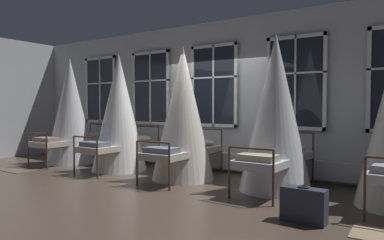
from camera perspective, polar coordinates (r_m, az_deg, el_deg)
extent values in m
plane|color=#4C3D33|center=(7.36, -0.55, -9.28)|extent=(21.92, 21.92, 0.00)
cube|color=silver|center=(8.17, 3.89, 3.79)|extent=(11.96, 0.10, 3.39)
cube|color=black|center=(10.47, -14.48, 4.70)|extent=(1.19, 0.02, 1.87)
cube|color=silver|center=(10.47, -14.43, -0.22)|extent=(1.19, 0.06, 0.07)
cube|color=silver|center=(10.55, -14.53, 9.57)|extent=(1.19, 0.06, 0.07)
cube|color=silver|center=(10.90, -16.45, 4.58)|extent=(0.07, 0.06, 1.87)
cube|color=silver|center=(10.06, -12.34, 4.82)|extent=(0.07, 0.06, 1.87)
cube|color=silver|center=(10.47, -14.48, 4.70)|extent=(0.04, 0.06, 1.87)
cube|color=silver|center=(10.48, -14.49, 5.71)|extent=(1.19, 0.06, 0.04)
cube|color=black|center=(9.17, -6.66, 5.11)|extent=(1.19, 0.02, 1.87)
cube|color=silver|center=(9.17, -6.63, -0.50)|extent=(1.19, 0.06, 0.07)
cube|color=silver|center=(9.26, -6.68, 10.67)|extent=(1.19, 0.06, 0.07)
cube|color=silver|center=(9.54, -9.23, 4.99)|extent=(0.07, 0.06, 1.87)
cube|color=silver|center=(8.81, -3.87, 5.24)|extent=(0.07, 0.06, 1.87)
cube|color=silver|center=(9.17, -6.66, 5.11)|extent=(0.04, 0.06, 1.87)
cube|color=silver|center=(9.18, -6.66, 6.28)|extent=(1.19, 0.06, 0.04)
cube|color=black|center=(8.09, 3.51, 5.51)|extent=(1.19, 0.02, 1.87)
cube|color=silver|center=(8.08, 3.49, -0.85)|extent=(1.19, 0.06, 0.07)
cube|color=silver|center=(8.19, 3.52, 11.80)|extent=(1.19, 0.06, 0.07)
cube|color=silver|center=(8.38, 0.18, 5.40)|extent=(0.07, 0.06, 1.87)
cube|color=silver|center=(7.82, 7.08, 5.61)|extent=(0.07, 0.06, 1.87)
cube|color=silver|center=(8.09, 3.51, 5.51)|extent=(0.04, 0.06, 1.87)
cube|color=silver|center=(8.10, 3.51, 6.83)|extent=(1.19, 0.06, 0.04)
cube|color=black|center=(7.33, 16.28, 5.77)|extent=(1.19, 0.02, 1.87)
cube|color=silver|center=(7.32, 16.20, -1.26)|extent=(1.19, 0.06, 0.07)
cube|color=silver|center=(7.44, 16.35, 12.69)|extent=(1.19, 0.06, 0.07)
cube|color=silver|center=(7.51, 12.17, 5.72)|extent=(0.07, 0.06, 1.87)
cube|color=silver|center=(7.18, 20.57, 5.79)|extent=(0.07, 0.06, 1.87)
cube|color=silver|center=(7.33, 16.28, 5.77)|extent=(0.04, 0.06, 1.87)
cube|color=silver|center=(7.34, 16.29, 7.22)|extent=(1.19, 0.06, 0.04)
cube|color=silver|center=(7.04, 26.50, 5.77)|extent=(0.07, 0.06, 1.87)
cube|color=silver|center=(8.15, 3.41, -6.39)|extent=(8.06, 0.10, 0.36)
cylinder|color=#4C3323|center=(10.69, -16.01, -3.17)|extent=(0.04, 0.04, 0.96)
cylinder|color=#4C3323|center=(10.15, -13.27, -3.43)|extent=(0.04, 0.04, 0.96)
cylinder|color=#4C3323|center=(9.54, -24.81, -4.33)|extent=(0.04, 0.04, 0.83)
cylinder|color=#4C3323|center=(8.94, -22.28, -4.72)|extent=(0.04, 0.04, 0.83)
cylinder|color=#4C3323|center=(10.09, -20.16, -3.55)|extent=(0.06, 1.94, 0.03)
cylinder|color=#4C3323|center=(9.51, -17.48, -3.86)|extent=(0.06, 1.94, 0.03)
cylinder|color=#4C3323|center=(10.38, -14.70, -0.67)|extent=(0.74, 0.04, 0.03)
cylinder|color=#4C3323|center=(9.20, -23.63, -1.96)|extent=(0.74, 0.04, 0.03)
cube|color=#B7B2A3|center=(9.79, -18.87, -3.32)|extent=(0.79, 1.97, 0.13)
ellipsoid|color=silver|center=(10.24, -15.67, -2.29)|extent=(0.58, 0.41, 0.14)
cube|color=gray|center=(9.36, -22.28, -2.91)|extent=(0.62, 0.37, 0.10)
cone|color=white|center=(9.75, -18.93, 1.43)|extent=(1.26, 1.26, 2.71)
cylinder|color=#4C3323|center=(9.32, -8.87, -3.90)|extent=(0.04, 0.04, 0.96)
cylinder|color=#4C3323|center=(8.83, -5.37, -4.22)|extent=(0.04, 0.04, 0.96)
cylinder|color=#4C3323|center=(8.03, -18.40, -5.43)|extent=(0.04, 0.04, 0.83)
cylinder|color=#4C3323|center=(7.47, -14.96, -5.97)|extent=(0.04, 0.04, 0.83)
cylinder|color=#4C3323|center=(8.64, -13.28, -4.42)|extent=(0.05, 1.94, 0.03)
cylinder|color=#4C3323|center=(8.12, -9.76, -4.82)|extent=(0.05, 1.94, 0.03)
cylinder|color=#4C3323|center=(9.03, -7.18, -1.04)|extent=(0.74, 0.04, 0.03)
cylinder|color=#4C3323|center=(7.70, -16.78, -2.64)|extent=(0.74, 0.04, 0.03)
cube|color=#B7B2A3|center=(8.37, -11.58, -4.17)|extent=(0.77, 1.96, 0.13)
ellipsoid|color=beige|center=(8.87, -8.20, -2.91)|extent=(0.57, 0.41, 0.14)
cube|color=slate|center=(7.88, -15.29, -3.76)|extent=(0.62, 0.37, 0.10)
cone|color=white|center=(8.32, -11.62, 1.27)|extent=(1.26, 1.26, 2.67)
cylinder|color=#4C3323|center=(8.21, 0.20, -4.70)|extent=(0.04, 0.04, 0.96)
cylinder|color=#4C3323|center=(7.84, 4.76, -5.04)|extent=(0.04, 0.04, 0.96)
cylinder|color=#4C3323|center=(6.68, -8.80, -6.89)|extent=(0.04, 0.04, 0.83)
cylinder|color=#4C3323|center=(6.22, -3.67, -7.55)|extent=(0.04, 0.04, 0.83)
cylinder|color=#4C3323|center=(7.41, -3.83, -5.46)|extent=(0.07, 1.94, 0.03)
cylinder|color=#4C3323|center=(7.00, 1.04, -5.91)|extent=(0.07, 1.94, 0.03)
cylinder|color=#4C3323|center=(7.97, 2.43, -1.45)|extent=(0.74, 0.05, 0.03)
cylinder|color=#4C3323|center=(6.39, -6.34, -3.55)|extent=(0.74, 0.05, 0.03)
cube|color=#B7B2A3|center=(7.19, -1.46, -5.17)|extent=(0.80, 1.97, 0.13)
ellipsoid|color=#B7B2A3|center=(7.79, 1.54, -3.60)|extent=(0.58, 0.41, 0.14)
cube|color=slate|center=(6.61, -4.92, -4.83)|extent=(0.62, 0.37, 0.10)
cone|color=silver|center=(7.13, -1.47, 1.20)|extent=(1.26, 1.26, 2.68)
cylinder|color=#4C3323|center=(7.43, 13.35, -5.50)|extent=(0.04, 0.04, 0.96)
cylinder|color=#4C3323|center=(7.19, 18.83, -5.81)|extent=(0.04, 0.04, 0.96)
cylinder|color=#4C3323|center=(5.71, 5.98, -8.44)|extent=(0.04, 0.04, 0.83)
cylinder|color=#4C3323|center=(5.39, 12.91, -9.11)|extent=(0.04, 0.04, 0.83)
cylinder|color=#4C3323|center=(6.55, 10.17, -6.52)|extent=(0.08, 1.94, 0.03)
cylinder|color=#4C3323|center=(6.27, 16.30, -6.95)|extent=(0.08, 1.94, 0.03)
cylinder|color=#4C3323|center=(7.25, 16.09, -1.90)|extent=(0.74, 0.05, 0.03)
cylinder|color=#4C3323|center=(5.48, 9.37, -4.52)|extent=(0.74, 0.05, 0.03)
cube|color=silver|center=(6.39, 13.17, -6.16)|extent=(0.81, 1.98, 0.13)
ellipsoid|color=beige|center=(7.05, 15.42, -4.30)|extent=(0.58, 0.41, 0.14)
cube|color=tan|center=(5.73, 10.50, -5.95)|extent=(0.62, 0.38, 0.10)
cone|color=white|center=(6.33, 13.24, 1.22)|extent=(1.26, 1.26, 2.73)
cylinder|color=#4C3323|center=(6.98, 27.74, -6.18)|extent=(0.04, 0.04, 0.96)
cylinder|color=#4C3323|center=(5.09, 25.99, -9.96)|extent=(0.04, 0.04, 0.83)
cylinder|color=#4C3323|center=(6.03, 27.01, -7.48)|extent=(0.08, 1.94, 0.03)
cube|color=brown|center=(9.13, -26.03, -7.23)|extent=(0.80, 0.57, 0.01)
cube|color=#2D3342|center=(4.82, 17.47, -12.90)|extent=(0.57, 0.23, 0.44)
cube|color=tan|center=(4.92, 17.88, -12.60)|extent=(0.50, 0.04, 0.03)
torus|color=#2D3342|center=(4.76, 17.50, -10.17)|extent=(0.15, 0.15, 0.02)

